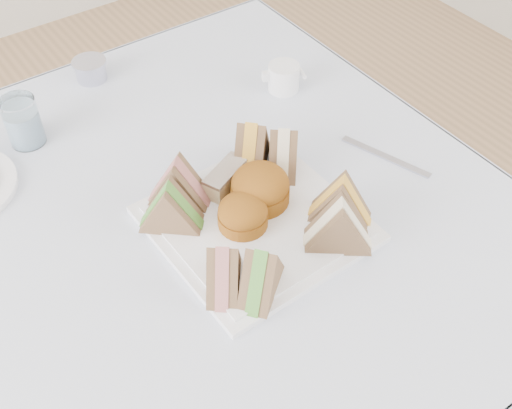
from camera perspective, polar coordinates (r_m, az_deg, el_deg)
table at (r=1.33m, az=-5.28°, el=-12.48°), size 0.90×0.90×0.74m
tablecloth at (r=1.03m, az=-6.66°, el=-1.58°), size 1.02×1.02×0.01m
serving_plate at (r=1.01m, az=0.00°, el=-1.74°), size 0.30×0.30×0.01m
sandwich_fl_a at (r=0.89m, az=-2.91°, el=-5.51°), size 0.09×0.10×0.08m
sandwich_fl_b at (r=0.89m, az=0.47°, el=-5.87°), size 0.10×0.09×0.08m
sandwich_fr_a at (r=0.98m, az=7.58°, el=0.51°), size 0.10×0.10×0.09m
sandwich_fr_b at (r=0.95m, az=7.41°, el=-1.66°), size 0.11×0.10×0.09m
sandwich_bl_a at (r=0.97m, az=-7.66°, el=-0.08°), size 0.10×0.10×0.09m
sandwich_bl_b at (r=1.01m, az=-6.95°, el=2.10°), size 0.10×0.10×0.09m
sandwich_br_a at (r=1.06m, az=2.45°, el=4.94°), size 0.10×0.10×0.09m
sandwich_br_b at (r=1.06m, az=-0.39°, el=5.34°), size 0.11×0.11×0.09m
scone_left at (r=0.98m, az=-1.18°, el=-0.82°), size 0.09×0.09×0.05m
scone_right at (r=1.01m, az=0.38°, el=1.56°), size 0.13×0.13×0.06m
pastry_slice at (r=1.04m, az=-2.71°, el=2.32°), size 0.09×0.06×0.04m
water_glass at (r=1.20m, az=-20.04°, el=6.96°), size 0.07×0.07×0.09m
tea_strainer at (r=1.34m, az=-14.48°, el=11.44°), size 0.09×0.09×0.04m
knife at (r=1.15m, az=11.44°, el=4.18°), size 0.07×0.17×0.00m
fork at (r=1.03m, az=2.76°, el=-0.65°), size 0.08×0.17×0.00m
creamer_jug at (r=1.27m, az=2.47°, el=11.21°), size 0.08×0.08×0.05m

